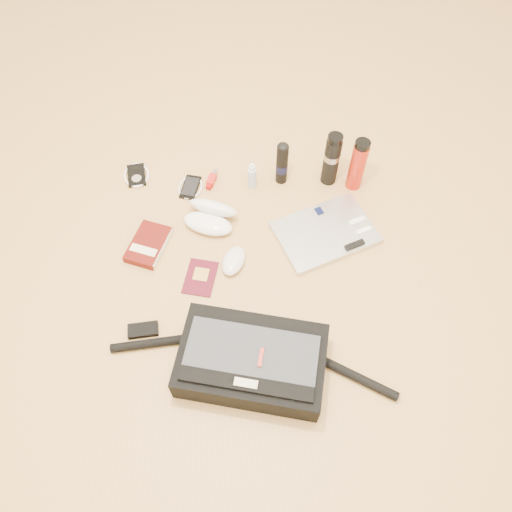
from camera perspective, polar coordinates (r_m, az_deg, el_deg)
name	(u,v)px	position (r m, az deg, el deg)	size (l,w,h in m)	color
ground	(262,280)	(1.68, 0.66, -2.77)	(4.00, 4.00, 0.00)	tan
messenger_bag	(251,361)	(1.50, -0.59, -11.88)	(0.86, 0.36, 0.12)	black
laptop	(326,233)	(1.79, 7.98, 2.67)	(0.40, 0.34, 0.03)	silver
book	(149,245)	(1.78, -12.16, 1.27)	(0.17, 0.20, 0.03)	#4D0D09
passport	(200,277)	(1.69, -6.38, -2.44)	(0.13, 0.16, 0.01)	#480B18
mouse	(234,261)	(1.70, -2.57, -0.56)	(0.11, 0.14, 0.04)	silver
sunglasses_case	(211,216)	(1.79, -5.22, 4.59)	(0.22, 0.21, 0.10)	white
ipod	(136,175)	(2.00, -13.50, 8.96)	(0.11, 0.12, 0.01)	black
phone	(190,187)	(1.92, -7.50, 7.80)	(0.11, 0.12, 0.01)	black
inhaler	(212,179)	(1.93, -5.07, 8.71)	(0.05, 0.09, 0.02)	red
spray_bottle	(252,177)	(1.87, -0.44, 9.00)	(0.03, 0.03, 0.12)	#A3C5D8
aerosol_can	(282,163)	(1.87, 2.99, 10.56)	(0.06, 0.06, 0.19)	black
thermos_black	(332,159)	(1.87, 8.64, 10.90)	(0.07, 0.07, 0.23)	black
thermos_red	(358,165)	(1.87, 11.54, 10.17)	(0.07, 0.07, 0.22)	#B12112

